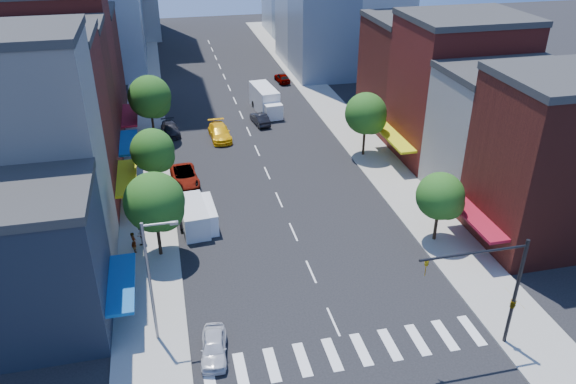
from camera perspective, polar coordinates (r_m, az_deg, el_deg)
name	(u,v)px	position (r m, az deg, el deg)	size (l,w,h in m)	color
ground	(333,322)	(40.39, 4.63, -13.00)	(220.00, 220.00, 0.00)	black
sidewalk_left	(146,128)	(73.72, -14.23, 6.35)	(5.00, 120.00, 0.15)	gray
sidewalk_right	(335,112)	(77.00, 4.78, 8.08)	(5.00, 120.00, 0.15)	gray
crosswalk	(347,352)	(38.32, 6.00, -15.86)	(19.00, 3.00, 0.01)	silver
bldg_left_0	(6,271)	(40.76, -26.72, -7.16)	(12.00, 8.00, 10.00)	#303B50
bldg_left_1	(16,163)	(45.74, -25.94, 2.68)	(12.00, 8.00, 18.00)	#B8B2AA
bldg_left_2	(37,132)	(53.78, -24.15, 5.54)	(12.00, 9.00, 16.00)	maroon
bldg_left_3	(51,106)	(61.81, -22.90, 8.08)	(12.00, 8.00, 15.00)	#4C1913
bldg_left_4	(60,72)	(69.55, -22.16, 11.19)	(12.00, 9.00, 17.00)	maroon
bldg_left_5	(72,67)	(79.13, -21.08, 11.77)	(12.00, 10.00, 13.00)	#4C1913
bldg_right_0	(560,163)	(50.79, 25.91, 2.63)	(12.00, 9.00, 14.00)	#4C1913
bldg_right_1	(500,136)	(57.37, 20.77, 5.38)	(12.00, 8.00, 12.00)	#B8B2AA
bldg_right_2	(457,91)	(64.03, 16.80, 9.77)	(12.00, 10.00, 15.00)	maroon
bldg_right_3	(417,74)	(72.75, 12.96, 11.59)	(12.00, 10.00, 13.00)	#4C1913
traffic_signal	(508,294)	(38.54, 21.42, -9.63)	(7.24, 2.24, 8.00)	black
streetlight	(152,275)	(36.64, -13.64, -8.23)	(2.25, 0.25, 9.00)	slate
tree_left_near	(157,204)	(45.25, -13.21, -1.22)	(4.80, 4.80, 7.30)	black
tree_left_mid	(154,152)	(55.27, -13.44, 3.97)	(4.20, 4.20, 6.65)	black
tree_left_far	(151,99)	(68.12, -13.74, 9.21)	(5.00, 5.00, 7.75)	black
tree_right_near	(442,198)	(48.07, 15.38, -0.58)	(4.00, 4.00, 6.20)	black
tree_right_far	(367,115)	(62.64, 8.05, 7.74)	(4.60, 4.60, 7.20)	black
parked_car_front	(214,347)	(37.77, -7.54, -15.32)	(1.64, 4.07, 1.39)	silver
parked_car_second	(187,212)	(51.97, -10.23, -1.98)	(1.64, 4.70, 1.55)	black
parked_car_third	(185,176)	(58.46, -10.45, 1.59)	(2.52, 5.47, 1.52)	#999999
parked_car_rear	(170,129)	(70.93, -11.85, 6.28)	(1.93, 4.74, 1.38)	black
cargo_van_near	(194,217)	(50.36, -9.56, -2.50)	(2.53, 5.51, 2.29)	silver
cargo_van_far	(204,215)	(50.68, -8.51, -2.36)	(2.14, 4.86, 2.03)	silver
taxi	(220,132)	(68.57, -6.95, 6.04)	(2.31, 5.69, 1.65)	yellow
traffic_car_oncoming	(260,119)	(72.68, -2.86, 7.44)	(1.53, 4.38, 1.44)	black
traffic_car_far	(282,78)	(89.50, -0.60, 11.53)	(1.71, 4.24, 1.45)	#999999
box_truck	(266,100)	(76.87, -2.30, 9.28)	(3.19, 8.28, 3.25)	white
pedestrian_near	(134,242)	(48.07, -15.39, -4.93)	(0.67, 0.44, 1.83)	#999999
pedestrian_far	(140,234)	(48.86, -14.76, -4.20)	(0.92, 0.72, 1.90)	#999999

